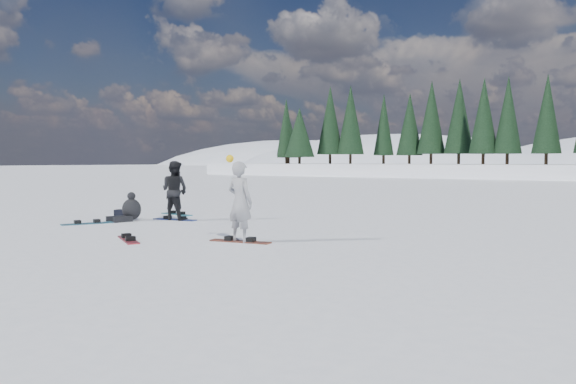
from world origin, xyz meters
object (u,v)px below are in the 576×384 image
(snowboard_loose_b, at_px, (128,240))
(snowboarder_woman, at_px, (240,201))
(snowboard_loose_c, at_px, (177,214))
(snowboard_loose_a, at_px, (87,224))
(seated_rider, at_px, (130,210))
(gear_bag, at_px, (122,214))
(snowboarder_man, at_px, (175,191))

(snowboard_loose_b, bearing_deg, snowboarder_woman, 58.29)
(snowboard_loose_c, bearing_deg, snowboard_loose_a, -82.47)
(seated_rider, bearing_deg, gear_bag, -178.76)
(snowboarder_woman, bearing_deg, snowboard_loose_b, 31.04)
(gear_bag, bearing_deg, snowboard_loose_b, -37.89)
(snowboarder_man, height_order, snowboard_loose_b, snowboarder_man)
(snowboard_loose_c, bearing_deg, gear_bag, -95.13)
(snowboard_loose_a, bearing_deg, gear_bag, 37.85)
(seated_rider, distance_m, snowboard_loose_a, 1.45)
(gear_bag, relative_size, snowboard_loose_a, 0.30)
(gear_bag, relative_size, snowboard_loose_b, 0.30)
(snowboarder_man, relative_size, seated_rider, 1.62)
(seated_rider, height_order, snowboard_loose_b, seated_rider)
(seated_rider, relative_size, snowboard_loose_a, 0.78)
(gear_bag, distance_m, snowboard_loose_b, 5.30)
(seated_rider, bearing_deg, snowboarder_woman, 5.17)
(snowboarder_woman, relative_size, seated_rider, 1.74)
(snowboarder_woman, height_order, gear_bag, snowboarder_woman)
(gear_bag, distance_m, snowboard_loose_a, 1.69)
(snowboard_loose_b, bearing_deg, snowboard_loose_a, -172.68)
(snowboard_loose_a, height_order, snowboard_loose_b, same)
(snowboarder_woman, height_order, seated_rider, snowboarder_woman)
(gear_bag, bearing_deg, snowboard_loose_c, 75.61)
(gear_bag, height_order, snowboard_loose_b, gear_bag)
(snowboarder_woman, bearing_deg, seated_rider, -13.11)
(gear_bag, distance_m, snowboard_loose_c, 2.04)
(seated_rider, relative_size, snowboard_loose_c, 0.78)
(snowboarder_woman, xyz_separation_m, snowboarder_man, (-4.84, 2.65, -0.01))
(snowboard_loose_c, height_order, snowboard_loose_b, same)
(seated_rider, xyz_separation_m, snowboard_loose_c, (-0.19, 2.23, -0.33))
(seated_rider, height_order, snowboard_loose_a, seated_rider)
(snowboarder_woman, distance_m, seated_rider, 6.17)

